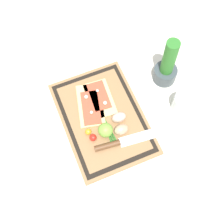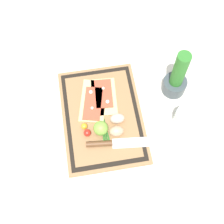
% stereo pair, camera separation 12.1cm
% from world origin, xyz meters
% --- Properties ---
extents(ground_plane, '(6.00, 6.00, 0.00)m').
position_xyz_m(ground_plane, '(0.00, 0.00, 0.00)').
color(ground_plane, silver).
extents(cutting_board, '(0.46, 0.32, 0.02)m').
position_xyz_m(cutting_board, '(0.00, 0.00, 0.01)').
color(cutting_board, '#997047').
rests_on(cutting_board, ground_plane).
extents(pizza_slice_near, '(0.21, 0.14, 0.02)m').
position_xyz_m(pizza_slice_near, '(-0.07, -0.03, 0.02)').
color(pizza_slice_near, '#DBBC7F').
rests_on(pizza_slice_near, cutting_board).
extents(pizza_slice_far, '(0.18, 0.11, 0.02)m').
position_xyz_m(pizza_slice_far, '(-0.08, 0.02, 0.02)').
color(pizza_slice_far, '#DBBC7F').
rests_on(pizza_slice_far, cutting_board).
extents(knife, '(0.06, 0.28, 0.02)m').
position_xyz_m(knife, '(0.13, 0.01, 0.02)').
color(knife, silver).
rests_on(knife, cutting_board).
extents(egg_brown, '(0.04, 0.06, 0.04)m').
position_xyz_m(egg_brown, '(0.08, 0.04, 0.04)').
color(egg_brown, tan).
rests_on(egg_brown, cutting_board).
extents(egg_pink, '(0.04, 0.06, 0.04)m').
position_xyz_m(egg_pink, '(0.03, 0.06, 0.04)').
color(egg_pink, beige).
rests_on(egg_pink, cutting_board).
extents(lime, '(0.06, 0.06, 0.06)m').
position_xyz_m(lime, '(0.07, -0.01, 0.05)').
color(lime, '#7FB742').
rests_on(lime, cutting_board).
extents(cherry_tomato_red, '(0.03, 0.03, 0.03)m').
position_xyz_m(cherry_tomato_red, '(0.07, -0.07, 0.03)').
color(cherry_tomato_red, red).
rests_on(cherry_tomato_red, cutting_board).
extents(cherry_tomato_yellow, '(0.03, 0.03, 0.03)m').
position_xyz_m(cherry_tomato_yellow, '(0.04, -0.08, 0.03)').
color(cherry_tomato_yellow, gold).
rests_on(cherry_tomato_yellow, cutting_board).
extents(scallion_bunch, '(0.29, 0.03, 0.01)m').
position_xyz_m(scallion_bunch, '(-0.01, -0.00, 0.02)').
color(scallion_bunch, '#2D7528').
rests_on(scallion_bunch, cutting_board).
extents(herb_pot, '(0.10, 0.10, 0.24)m').
position_xyz_m(herb_pot, '(-0.08, 0.31, 0.08)').
color(herb_pot, '#3D474C').
rests_on(herb_pot, ground_plane).
extents(sauce_jar, '(0.07, 0.07, 0.09)m').
position_xyz_m(sauce_jar, '(0.08, 0.31, 0.04)').
color(sauce_jar, silver).
rests_on(sauce_jar, ground_plane).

